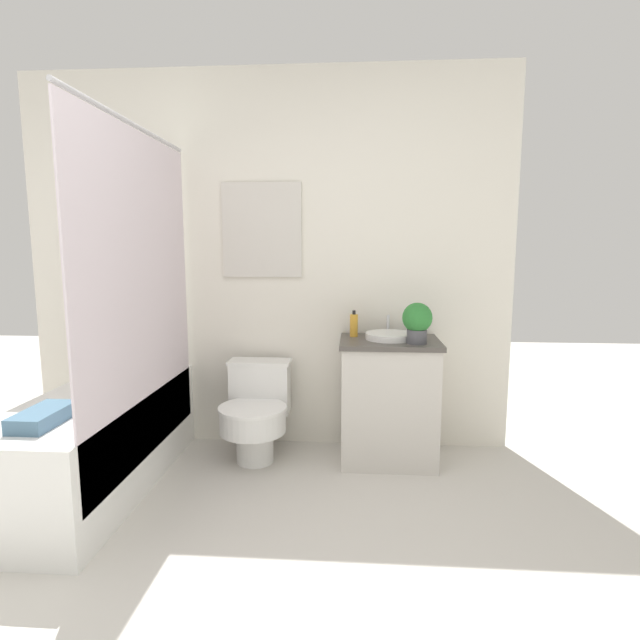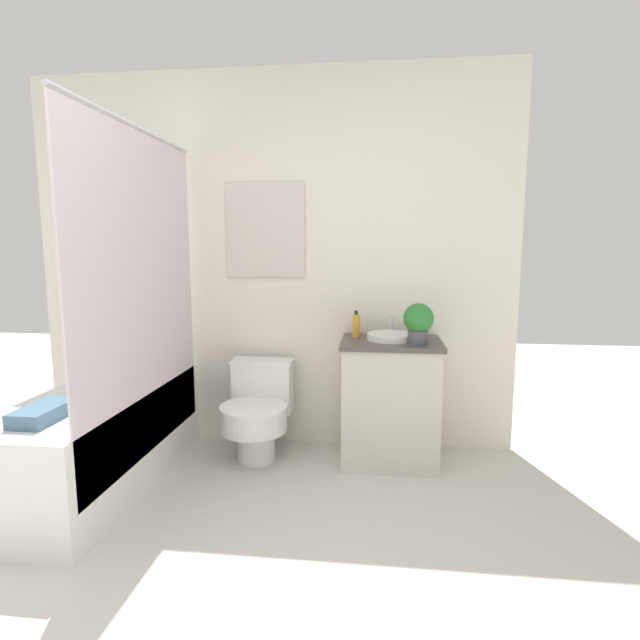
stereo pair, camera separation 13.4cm
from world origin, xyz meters
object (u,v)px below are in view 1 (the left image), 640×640
Objects in this scene: potted_plant at (417,321)px; soap_bottle at (354,325)px; toilet at (256,410)px; sink at (390,336)px.

soap_bottle is at bearing 150.57° from potted_plant.
toilet is at bearing -167.52° from soap_bottle.
potted_plant is at bearing -41.29° from sink.
toilet is 2.50× the size of potted_plant.
potted_plant is (0.15, -0.13, 0.12)m from sink.
soap_bottle is at bearing 12.48° from toilet.
toilet is 0.83m from soap_bottle.
sink is (0.84, 0.06, 0.48)m from toilet.
toilet is 3.63× the size of soap_bottle.
toilet is 1.16m from potted_plant.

